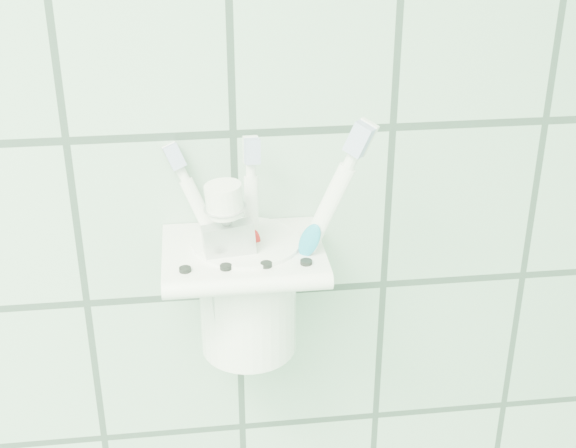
# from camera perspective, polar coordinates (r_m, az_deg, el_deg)

# --- Properties ---
(holder_bracket) EXTENTS (0.13, 0.10, 0.04)m
(holder_bracket) POSITION_cam_1_polar(r_m,az_deg,el_deg) (0.64, -3.22, -2.28)
(holder_bracket) COLOR white
(holder_bracket) RESTS_ON wall_back
(cup) EXTENTS (0.09, 0.09, 0.10)m
(cup) POSITION_cam_1_polar(r_m,az_deg,el_deg) (0.67, -2.88, -4.77)
(cup) COLOR white
(cup) RESTS_ON holder_bracket
(toothbrush_pink) EXTENTS (0.07, 0.04, 0.18)m
(toothbrush_pink) POSITION_cam_1_polar(r_m,az_deg,el_deg) (0.65, -2.12, -1.11)
(toothbrush_pink) COLOR white
(toothbrush_pink) RESTS_ON cup
(toothbrush_blue) EXTENTS (0.02, 0.03, 0.18)m
(toothbrush_blue) POSITION_cam_1_polar(r_m,az_deg,el_deg) (0.64, -2.66, -1.84)
(toothbrush_blue) COLOR white
(toothbrush_blue) RESTS_ON cup
(toothbrush_orange) EXTENTS (0.08, 0.04, 0.21)m
(toothbrush_orange) POSITION_cam_1_polar(r_m,az_deg,el_deg) (0.63, -1.97, -0.18)
(toothbrush_orange) COLOR white
(toothbrush_orange) RESTS_ON cup
(toothpaste_tube) EXTENTS (0.05, 0.04, 0.16)m
(toothpaste_tube) POSITION_cam_1_polar(r_m,az_deg,el_deg) (0.63, -3.52, -2.43)
(toothpaste_tube) COLOR silver
(toothpaste_tube) RESTS_ON cup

